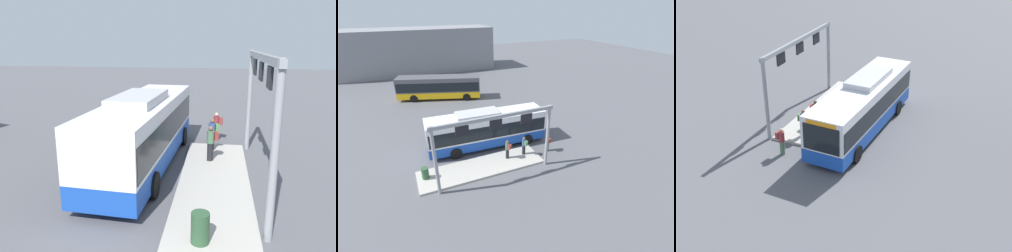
# 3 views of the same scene
# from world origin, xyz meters

# --- Properties ---
(ground_plane) EXTENTS (120.00, 120.00, 0.00)m
(ground_plane) POSITION_xyz_m (0.00, 0.00, 0.00)
(ground_plane) COLOR #56565B
(platform_curb) EXTENTS (10.00, 2.80, 0.16)m
(platform_curb) POSITION_xyz_m (-1.66, -3.23, 0.08)
(platform_curb) COLOR #B2ADA3
(platform_curb) RESTS_ON ground
(bus_main) EXTENTS (10.80, 3.10, 3.46)m
(bus_main) POSITION_xyz_m (-0.01, 0.00, 1.81)
(bus_main) COLOR #1947AD
(bus_main) RESTS_ON ground
(bus_background_left) EXTENTS (11.22, 5.94, 3.10)m
(bus_background_left) POSITION_xyz_m (-1.55, 14.61, 1.78)
(bus_background_left) COLOR #EAAD14
(bus_background_left) RESTS_ON ground
(person_boarding) EXTENTS (0.36, 0.54, 1.67)m
(person_boarding) POSITION_xyz_m (4.52, -3.21, 0.89)
(person_boarding) COLOR #476B4C
(person_boarding) RESTS_ON ground
(person_waiting_near) EXTENTS (0.46, 0.59, 1.67)m
(person_waiting_near) POSITION_xyz_m (2.24, -3.02, 1.05)
(person_waiting_near) COLOR black
(person_waiting_near) RESTS_ON platform_curb
(person_waiting_mid) EXTENTS (0.51, 0.60, 1.67)m
(person_waiting_mid) POSITION_xyz_m (0.71, -2.99, 1.05)
(person_waiting_mid) COLOR black
(person_waiting_mid) RESTS_ON platform_curb
(platform_sign_gantry) EXTENTS (8.99, 0.24, 5.20)m
(platform_sign_gantry) POSITION_xyz_m (-1.03, -4.84, 3.74)
(platform_sign_gantry) COLOR gray
(platform_sign_gantry) RESTS_ON ground
(station_building) EXTENTS (28.17, 8.00, 7.89)m
(station_building) POSITION_xyz_m (-2.20, 32.22, 3.95)
(station_building) COLOR gray
(station_building) RESTS_ON ground
(trash_bin) EXTENTS (0.52, 0.52, 0.90)m
(trash_bin) POSITION_xyz_m (-5.99, -2.92, 0.61)
(trash_bin) COLOR #2D5133
(trash_bin) RESTS_ON platform_curb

